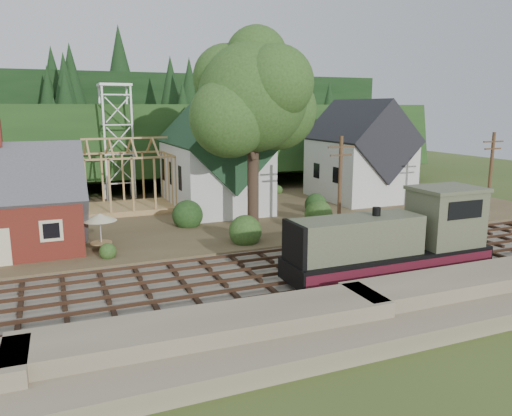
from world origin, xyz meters
name	(u,v)px	position (x,y,z in m)	size (l,w,h in m)	color
ground	(285,275)	(0.00, 0.00, 0.00)	(140.00, 140.00, 0.00)	#384C1E
embankment	(366,331)	(0.00, -8.50, 0.00)	(64.00, 5.00, 1.60)	#7F7259
railroad_bed	(285,273)	(0.00, 0.00, 0.08)	(64.00, 11.00, 0.16)	#726B5B
village_flat	(201,215)	(0.00, 18.00, 0.15)	(64.00, 26.00, 0.30)	brown
hillside	(151,182)	(0.00, 42.00, 0.00)	(70.00, 28.00, 8.00)	#1E3F19
ridge	(132,169)	(0.00, 58.00, 0.00)	(80.00, 20.00, 12.00)	black
depot	(2,210)	(-16.00, 11.00, 3.21)	(10.80, 7.41, 9.00)	maroon
church	(215,159)	(2.00, 19.68, 5.18)	(8.40, 15.17, 13.00)	silver
farmhouse	(359,156)	(18.00, 19.00, 4.87)	(8.40, 10.80, 10.60)	silver
timber_frame	(128,180)	(-6.00, 22.00, 3.27)	(8.20, 6.20, 6.99)	tan
lattice_tower	(115,107)	(-6.00, 28.00, 10.03)	(3.20, 3.20, 12.12)	silver
big_tree	(255,105)	(2.17, 10.08, 10.22)	(10.90, 8.40, 14.70)	#38281E
telegraph_pole_near	(340,187)	(7.00, 5.20, 4.25)	(2.20, 0.28, 8.00)	#4C331E
telegraph_pole_far	(490,176)	(22.00, 5.20, 4.25)	(2.20, 0.28, 8.00)	#4C331E
locomotive	(397,241)	(5.88, -3.00, 2.25)	(12.88, 3.22, 5.13)	black
car_blue	(59,237)	(-12.57, 11.50, 0.88)	(1.37, 3.40, 1.16)	#6086CD
car_red	(433,194)	(25.45, 15.61, 0.85)	(1.84, 3.99, 1.11)	#AB1B0D
patio_set	(100,219)	(-9.85, 9.04, 2.49)	(2.31, 2.31, 2.57)	silver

